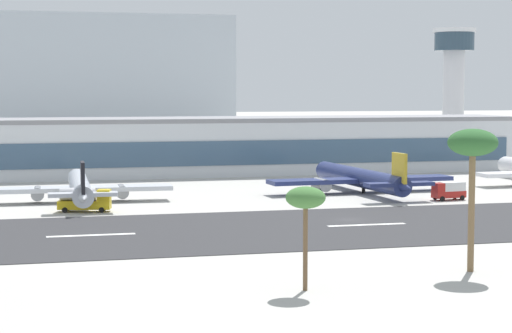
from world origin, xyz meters
The scene contains 14 objects.
ground_plane centered at (0.00, 0.00, 0.00)m, with size 1400.00×1400.00×0.00m, color #B2AFA8.
runway_strip centered at (0.00, -5.86, 0.04)m, with size 800.00×38.56×0.08m, color #2D2D30.
runway_centreline_dash_3 centered at (-39.50, -5.86, 0.09)m, with size 12.00×1.20×0.01m, color white.
runway_centreline_dash_4 centered at (0.52, -5.86, 0.09)m, with size 12.00×1.20×0.01m, color white.
terminal_building centered at (-11.31, 83.47, 6.69)m, with size 163.30×21.69×13.36m.
control_tower centered at (72.49, 112.88, 23.43)m, with size 12.20×12.20×37.47m.
distant_hotel_block centered at (-31.37, 210.27, 23.32)m, with size 117.43×31.68×46.65m, color #A8B2BC.
airliner_black_tail_gate_1 centered at (-38.52, 32.65, 2.66)m, with size 32.70×40.00×8.35m.
airliner_gold_tail_gate_2 centered at (15.35, 34.67, 2.79)m, with size 37.44×42.00×8.76m.
service_baggage_tug_0 centered at (0.48, 25.44, 1.05)m, with size 3.57×3.04×2.20m.
service_fuel_truck_1 centered at (-38.60, 19.99, 2.03)m, with size 8.87×4.54×3.95m.
service_box_truck_2 centered at (26.34, 20.32, 1.79)m, with size 6.26×3.31×3.25m.
palm_tree_1 centered at (-1.11, -41.54, 13.64)m, with size 5.44×5.44×15.66m.
palm_tree_3 centered at (-21.55, -46.38, 9.02)m, with size 3.97×3.97×10.37m.
Camera 1 is at (-48.77, -133.56, 19.81)m, focal length 65.52 mm.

